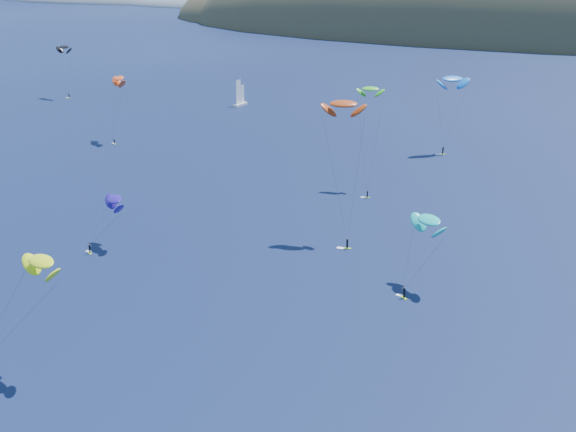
% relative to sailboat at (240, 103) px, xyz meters
% --- Properties ---
extents(headland, '(460.00, 250.00, 60.00)m').
position_rel_sailboat_xyz_m(headland, '(-378.05, 536.86, -4.27)').
color(headland, slate).
rests_on(headland, ground).
extents(sailboat, '(8.59, 7.43, 10.68)m').
position_rel_sailboat_xyz_m(sailboat, '(0.00, 0.00, 0.00)').
color(sailboat, silver).
rests_on(sailboat, ground).
extents(kitesurfer_1, '(8.89, 10.64, 20.48)m').
position_rel_sailboat_xyz_m(kitesurfer_1, '(-7.14, -62.55, 17.22)').
color(kitesurfer_1, '#B2EF1A').
rests_on(kitesurfer_1, ground).
extents(kitesurfer_2, '(11.78, 10.17, 17.52)m').
position_rel_sailboat_xyz_m(kitesurfer_2, '(63.58, -180.62, 14.43)').
color(kitesurfer_2, '#B2EF1A').
rests_on(kitesurfer_2, ground).
extents(kitesurfer_3, '(7.39, 12.91, 24.77)m').
position_rel_sailboat_xyz_m(kitesurfer_3, '(74.65, -78.78, 22.05)').
color(kitesurfer_3, '#B2EF1A').
rests_on(kitesurfer_3, ground).
extents(kitesurfer_4, '(10.01, 10.46, 22.84)m').
position_rel_sailboat_xyz_m(kitesurfer_4, '(84.66, -37.37, 19.21)').
color(kitesurfer_4, '#B2EF1A').
rests_on(kitesurfer_4, ground).
extents(kitesurfer_5, '(8.89, 12.04, 13.74)m').
position_rel_sailboat_xyz_m(kitesurfer_5, '(102.72, -132.29, 10.47)').
color(kitesurfer_5, '#B2EF1A').
rests_on(kitesurfer_5, ground).
extents(kitesurfer_9, '(9.39, 11.13, 28.28)m').
position_rel_sailboat_xyz_m(kitesurfer_9, '(80.83, -114.14, 25.01)').
color(kitesurfer_9, '#B2EF1A').
rests_on(kitesurfer_9, ground).
extents(kitesurfer_10, '(8.18, 10.59, 11.15)m').
position_rel_sailboat_xyz_m(kitesurfer_10, '(43.70, -137.32, 8.08)').
color(kitesurfer_10, '#B2EF1A').
rests_on(kitesurfer_10, ground).
extents(kitesurfer_12, '(8.53, 5.53, 21.01)m').
position_rel_sailboat_xyz_m(kitesurfer_12, '(-68.47, -10.40, 17.85)').
color(kitesurfer_12, '#B2EF1A').
rests_on(kitesurfer_12, ground).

